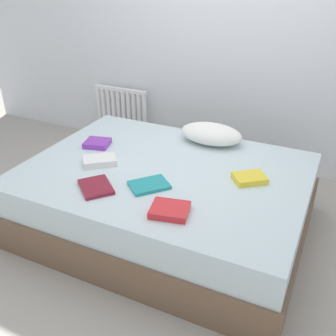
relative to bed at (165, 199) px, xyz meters
The scene contains 11 objects.
ground_plane 0.25m from the bed, ahead, with size 8.00×8.00×0.00m, color #9E998E.
back_wall 1.78m from the bed, 90.00° to the left, with size 6.00×0.10×2.80m, color silver.
bed is the anchor object (origin of this frame).
radiator 1.64m from the bed, 132.76° to the left, with size 0.62×0.04×0.53m.
pillow 0.66m from the bed, 75.67° to the left, with size 0.50×0.30×0.16m, color white.
textbook_red 0.61m from the bed, 61.23° to the right, with size 0.22×0.19×0.04m, color red.
textbook_teal 0.37m from the bed, 87.08° to the right, with size 0.25×0.18×0.02m, color teal.
textbook_white 0.55m from the bed, 163.85° to the right, with size 0.23×0.16×0.05m, color white.
textbook_yellow 0.65m from the bed, ahead, with size 0.21×0.16×0.04m, color yellow.
textbook_purple 0.72m from the bed, behind, with size 0.19×0.17×0.04m, color purple.
textbook_maroon 0.58m from the bed, 123.21° to the right, with size 0.25×0.19×0.02m, color maroon.
Camera 1 is at (1.04, -2.14, 1.79)m, focal length 40.86 mm.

